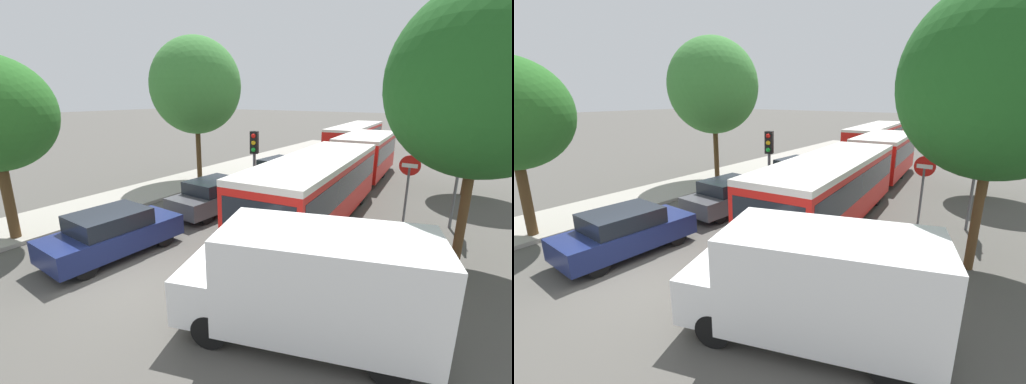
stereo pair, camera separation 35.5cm
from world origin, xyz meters
TOP-DOWN VIEW (x-y plane):
  - ground_plane at (0.00, 0.00)m, footprint 200.00×200.00m
  - kerb_strip_left at (-6.60, 12.39)m, footprint 3.20×34.78m
  - articulated_bus at (1.79, 10.70)m, footprint 3.90×17.18m
  - city_bus_rear at (-1.99, 24.78)m, footprint 3.21×11.16m
  - queued_car_navy at (-1.87, 0.83)m, footprint 1.99×4.19m
  - queued_car_graphite at (-1.90, 5.72)m, footprint 1.98×4.18m
  - queued_car_green at (-1.85, 11.32)m, footprint 2.07×4.35m
  - white_van at (4.80, 0.70)m, footprint 5.35×3.34m
  - traffic_light at (-0.51, 6.62)m, footprint 0.38×0.40m
  - no_entry_sign at (5.25, 7.59)m, footprint 0.70×0.08m
  - direction_sign_post at (6.65, 9.07)m, footprint 0.13×1.40m
  - tree_left_mid at (-6.08, 9.36)m, footprint 4.84×4.84m
  - tree_right_near at (7.04, 5.78)m, footprint 4.89×4.89m
  - tree_right_mid at (6.86, 14.55)m, footprint 4.27×4.27m

SIDE VIEW (x-z plane):
  - ground_plane at x=0.00m, z-range 0.00..0.00m
  - kerb_strip_left at x=-6.60m, z-range 0.00..0.14m
  - queued_car_graphite at x=-1.90m, z-range 0.01..1.43m
  - queued_car_navy at x=-1.87m, z-range 0.01..1.43m
  - queued_car_green at x=-1.85m, z-range 0.01..1.49m
  - white_van at x=4.80m, z-range 0.09..2.40m
  - city_bus_rear at x=-1.99m, z-range 0.19..2.56m
  - articulated_bus at x=1.79m, z-range 0.20..2.73m
  - no_entry_sign at x=5.25m, z-range 0.47..3.29m
  - traffic_light at x=-0.51m, z-range 0.80..4.20m
  - direction_sign_post at x=6.65m, z-range 0.77..4.37m
  - tree_right_mid at x=6.86m, z-range 0.85..6.87m
  - tree_right_near at x=7.04m, z-range 1.31..8.91m
  - tree_left_mid at x=-6.08m, z-range 1.25..9.04m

